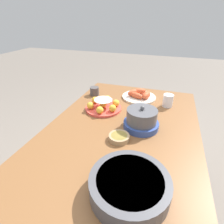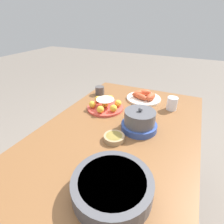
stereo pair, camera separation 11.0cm
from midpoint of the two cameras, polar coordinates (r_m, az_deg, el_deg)
name	(u,v)px [view 1 (the left image)]	position (r m, az deg, el deg)	size (l,w,h in m)	color
ground_plane	(120,206)	(1.58, 0.23, -28.36)	(12.00, 12.00, 0.00)	slate
dining_table	(122,141)	(1.09, 0.29, -9.63)	(1.32, 0.86, 0.76)	brown
cake_plate	(103,106)	(1.21, -5.45, 2.05)	(0.25, 0.25, 0.08)	#E04C42
serving_bowl	(129,185)	(0.68, 0.76, -22.91)	(0.29, 0.29, 0.08)	#4C4C51
sauce_bowl	(119,137)	(0.92, -1.11, -8.34)	(0.11, 0.11, 0.03)	tan
seafood_platter	(139,95)	(1.38, 6.60, 5.41)	(0.26, 0.26, 0.07)	silver
cup_near	(94,91)	(1.44, -7.94, 6.75)	(0.07, 0.07, 0.07)	#4C4747
cup_far	(168,101)	(1.28, 15.47, 3.56)	(0.07, 0.07, 0.09)	white
warming_pot	(141,119)	(1.00, 6.50, -2.50)	(0.20, 0.20, 0.14)	#334C99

